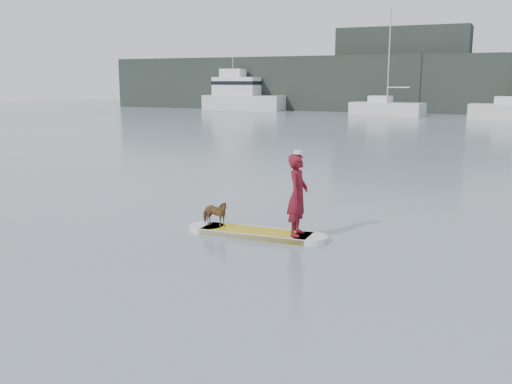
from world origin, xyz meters
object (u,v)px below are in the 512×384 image
at_px(paddleboard, 256,233).
at_px(motor_yacht_b, 241,95).
at_px(dog, 215,213).
at_px(sailboat_c, 386,108).
at_px(paddler, 298,195).

xyz_separation_m(paddleboard, motor_yacht_b, (-23.65, 48.00, 1.66)).
relative_size(paddleboard, motor_yacht_b, 0.35).
relative_size(dog, sailboat_c, 0.07).
bearing_deg(motor_yacht_b, paddleboard, -64.10).
height_order(paddleboard, motor_yacht_b, motor_yacht_b).
bearing_deg(paddler, motor_yacht_b, 22.41).
height_order(paddler, sailboat_c, sailboat_c).
bearing_deg(dog, paddler, -85.11).
distance_m(sailboat_c, motor_yacht_b, 17.61).
bearing_deg(motor_yacht_b, dog, -65.11).
xyz_separation_m(paddleboard, paddler, (0.97, 0.04, 0.95)).
height_order(paddleboard, paddler, paddler).
bearing_deg(sailboat_c, paddleboard, -72.78).
bearing_deg(dog, sailboat_c, 9.34).
bearing_deg(sailboat_c, dog, -74.08).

